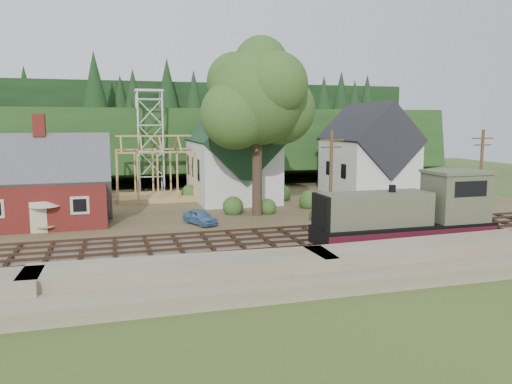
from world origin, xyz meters
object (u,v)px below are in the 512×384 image
object	(u,v)px
car_blue	(200,217)
car_red	(383,191)
locomotive	(411,215)
patio_set	(45,204)

from	to	relation	value
car_blue	car_red	distance (m)	24.25
locomotive	car_blue	size ratio (longest dim) A/B	3.52
locomotive	car_blue	xyz separation A→B (m)	(-13.04, 10.35, -1.32)
car_blue	patio_set	xyz separation A→B (m)	(-11.85, 0.40, 1.53)
patio_set	car_blue	bearing A→B (deg)	-1.94
locomotive	patio_set	xyz separation A→B (m)	(-24.89, 10.75, 0.21)
car_red	patio_set	size ratio (longest dim) A/B	1.79
locomotive	car_blue	bearing A→B (deg)	141.55
car_red	patio_set	xyz separation A→B (m)	(-34.24, -8.90, 1.53)
car_blue	car_red	xyz separation A→B (m)	(22.40, 9.30, 0.01)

